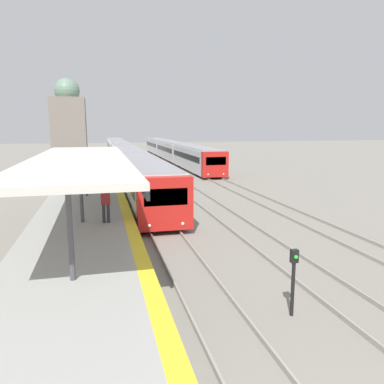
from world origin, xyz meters
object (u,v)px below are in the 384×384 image
at_px(train_near, 124,155).
at_px(signal_post_near, 293,275).
at_px(train_far, 173,150).
at_px(person_on_platform, 106,202).

relative_size(train_near, signal_post_near, 32.04).
bearing_deg(train_far, signal_post_near, -97.04).
relative_size(train_far, signal_post_near, 23.35).
bearing_deg(signal_post_near, person_on_platform, 120.70).
distance_m(train_far, signal_post_near, 48.20).
distance_m(train_near, signal_post_near, 38.61).
bearing_deg(person_on_platform, signal_post_near, -59.30).
height_order(train_near, train_far, train_near).
relative_size(train_near, train_far, 1.37).
bearing_deg(train_far, train_near, -130.57).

